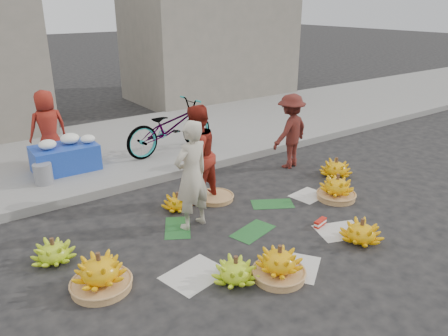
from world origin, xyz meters
TOP-DOWN VIEW (x-y plane):
  - ground at (0.00, 0.00)m, footprint 80.00×80.00m
  - curb at (0.00, 2.20)m, footprint 40.00×0.25m
  - sidewalk at (0.00, 4.30)m, footprint 40.00×4.00m
  - building_right at (4.50, 7.70)m, footprint 5.00×3.00m
  - newspaper_scatter at (0.00, -0.80)m, footprint 3.20×1.80m
  - banana_leaves at (-0.10, 0.20)m, footprint 2.00×1.00m
  - banana_bunch_0 at (-2.28, -0.21)m, footprint 0.75×0.75m
  - banana_bunch_1 at (-0.98, -0.97)m, footprint 0.64×0.64m
  - banana_bunch_2 at (-0.54, -1.21)m, footprint 0.62×0.62m
  - banana_bunch_3 at (0.89, -1.24)m, footprint 0.58×0.58m
  - banana_bunch_4 at (1.67, -0.14)m, footprint 0.61×0.61m
  - banana_bunch_5 at (2.43, 0.53)m, footprint 0.74×0.74m
  - banana_bunch_6 at (-2.55, 0.64)m, footprint 0.55×0.55m
  - banana_bunch_7 at (-0.60, 1.01)m, footprint 0.56×0.56m
  - basket_spare at (0.06, 0.97)m, footprint 0.73×0.73m
  - incense_stack at (0.78, -0.63)m, footprint 0.24×0.13m
  - vendor_cream at (-0.69, 0.42)m, footprint 0.62×0.47m
  - vendor_red at (-0.20, 1.08)m, footprint 0.91×0.80m
  - man_striped at (2.07, 1.38)m, footprint 1.01×0.71m
  - flower_table at (-1.56, 3.36)m, footprint 1.12×0.71m
  - grey_bucket at (-2.07, 2.95)m, footprint 0.31×0.31m
  - flower_vendor at (-1.67, 3.89)m, footprint 0.71×0.49m
  - bicycle at (0.47, 3.16)m, footprint 0.86×2.02m

SIDE VIEW (x-z plane):
  - ground at x=0.00m, z-range 0.00..0.00m
  - newspaper_scatter at x=0.00m, z-range 0.00..0.01m
  - banana_leaves at x=-0.10m, z-range 0.00..0.01m
  - basket_spare at x=0.06m, z-range 0.00..0.07m
  - incense_stack at x=0.78m, z-range 0.01..0.10m
  - sidewalk at x=0.00m, z-range 0.00..0.12m
  - curb at x=0.00m, z-range 0.00..0.15m
  - banana_bunch_7 at x=-0.60m, z-range -0.02..0.26m
  - banana_bunch_6 at x=-2.55m, z-range -0.02..0.30m
  - banana_bunch_1 at x=-0.98m, z-range -0.02..0.30m
  - banana_bunch_3 at x=0.89m, z-range -0.02..0.32m
  - banana_bunch_5 at x=2.43m, z-range -0.02..0.33m
  - banana_bunch_2 at x=-0.54m, z-range -0.03..0.39m
  - banana_bunch_4 at x=1.67m, z-range -0.03..0.39m
  - banana_bunch_0 at x=-2.28m, z-range -0.03..0.43m
  - grey_bucket at x=-2.07m, z-range 0.12..0.47m
  - flower_table at x=-1.56m, z-range 0.06..0.71m
  - bicycle at x=0.47m, z-range 0.12..1.16m
  - man_striped at x=2.07m, z-range 0.00..1.41m
  - vendor_cream at x=-0.69m, z-range 0.00..1.55m
  - vendor_red at x=-0.20m, z-range 0.00..1.56m
  - flower_vendor at x=-1.67m, z-range 0.12..1.51m
  - building_right at x=4.50m, z-range 0.00..5.00m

